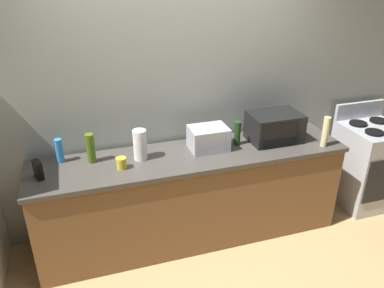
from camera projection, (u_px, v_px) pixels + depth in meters
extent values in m
plane|color=tan|center=(205.00, 262.00, 3.44)|extent=(8.00, 8.00, 0.00)
cube|color=#9EA399|center=(179.00, 92.00, 3.54)|extent=(6.40, 0.10, 2.70)
cube|color=brown|center=(192.00, 198.00, 3.59)|extent=(2.80, 0.60, 0.86)
cube|color=#47423D|center=(192.00, 156.00, 3.40)|extent=(2.84, 0.64, 0.04)
cube|color=#B7BABF|center=(368.00, 165.00, 4.13)|extent=(0.60, 0.60, 0.90)
cube|color=#B7BABF|center=(360.00, 110.00, 4.13)|extent=(0.60, 0.04, 0.18)
cylinder|color=black|center=(374.00, 132.00, 3.79)|extent=(0.18, 0.18, 0.02)
cylinder|color=black|center=(358.00, 123.00, 3.99)|extent=(0.18, 0.18, 0.02)
cylinder|color=black|center=(378.00, 121.00, 4.06)|extent=(0.18, 0.18, 0.02)
cube|color=black|center=(274.00, 127.00, 3.60)|extent=(0.48, 0.34, 0.27)
cube|color=black|center=(280.00, 135.00, 3.44)|extent=(0.34, 0.01, 0.21)
cube|color=#B7BABF|center=(208.00, 138.00, 3.44)|extent=(0.34, 0.26, 0.21)
cylinder|color=white|center=(140.00, 145.00, 3.25)|extent=(0.12, 0.12, 0.27)
cube|color=black|center=(38.00, 170.00, 2.98)|extent=(0.08, 0.12, 0.15)
cylinder|color=#4C6B19|center=(91.00, 148.00, 3.20)|extent=(0.07, 0.07, 0.26)
cylinder|color=#338CE5|center=(59.00, 151.00, 3.22)|extent=(0.06, 0.06, 0.21)
cylinder|color=#1E3F19|center=(237.00, 133.00, 3.52)|extent=(0.06, 0.06, 0.23)
cylinder|color=beige|center=(325.00, 132.00, 3.48)|extent=(0.06, 0.06, 0.29)
cylinder|color=yellow|center=(122.00, 163.00, 3.14)|extent=(0.08, 0.08, 0.10)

